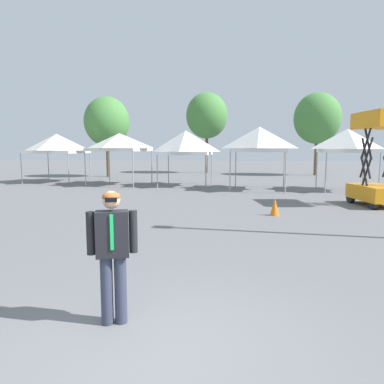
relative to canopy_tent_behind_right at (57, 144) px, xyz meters
name	(u,v)px	position (x,y,z in m)	size (l,w,h in m)	color
ground_plane	(150,355)	(12.68, -19.47, -2.71)	(140.00, 140.00, 0.00)	slate
canopy_tent_behind_right	(57,144)	(0.00, 0.00, 0.00)	(3.66, 3.66, 3.39)	#9E9EA3
canopy_tent_right_of_center	(120,142)	(5.09, -1.06, 0.06)	(3.59, 3.59, 3.35)	#9E9EA3
canopy_tent_center	(186,143)	(9.48, -1.03, 0.01)	(3.13, 3.13, 3.48)	#9E9EA3
canopy_tent_behind_left	(259,139)	(14.01, -2.36, 0.16)	(3.23, 3.23, 3.59)	#9E9EA3
canopy_tent_behind_center	(347,141)	(18.82, -2.02, 0.07)	(2.84, 2.84, 3.45)	#9E9EA3
scissor_lift	(377,177)	(18.72, -7.55, -1.55)	(1.90, 2.57, 3.82)	black
person_foreground	(113,248)	(12.01, -18.84, -1.68)	(0.61, 0.37, 1.78)	#33384C
tree_behind_tents_left	(317,118)	(19.12, 10.14, 2.31)	(4.07, 4.07, 7.28)	brown
tree_behind_tents_center	(107,122)	(1.53, 5.24, 1.89)	(3.74, 3.74, 6.67)	brown
tree_behind_tents_right	(207,116)	(9.09, 11.52, 2.83)	(4.00, 4.00, 7.76)	brown
traffic_cone_near_barrier	(275,207)	(14.52, -10.48, -2.41)	(0.32, 0.32, 0.62)	orange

